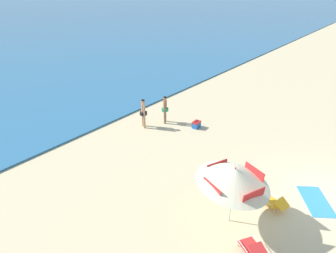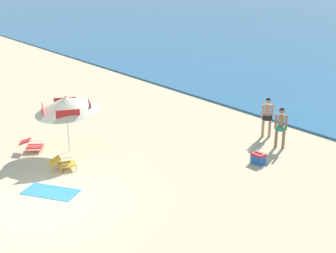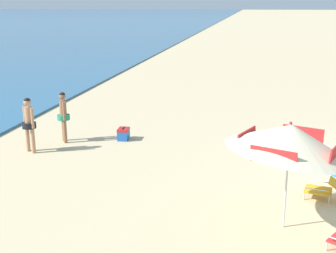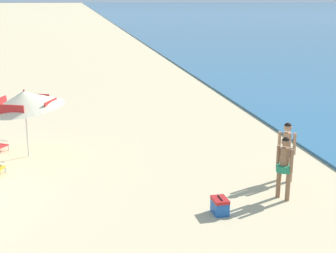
# 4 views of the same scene
# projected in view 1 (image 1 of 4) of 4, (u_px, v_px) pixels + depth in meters

# --- Properties ---
(ground_plane) EXTENTS (800.00, 800.00, 0.00)m
(ground_plane) POSITION_uv_depth(u_px,v_px,m) (334.00, 198.00, 11.30)
(ground_plane) COLOR #CCB78C
(beach_umbrella_striped_main) EXTENTS (3.12, 3.15, 2.36)m
(beach_umbrella_striped_main) POSITION_uv_depth(u_px,v_px,m) (234.00, 176.00, 9.39)
(beach_umbrella_striped_main) COLOR silver
(beach_umbrella_striped_main) RESTS_ON ground
(lounge_chair_under_umbrella) EXTENTS (0.91, 1.00, 0.50)m
(lounge_chair_under_umbrella) POSITION_uv_depth(u_px,v_px,m) (253.00, 247.00, 8.85)
(lounge_chair_under_umbrella) COLOR red
(lounge_chair_under_umbrella) RESTS_ON ground
(lounge_chair_beside_umbrella) EXTENTS (0.74, 1.00, 0.52)m
(lounge_chair_beside_umbrella) POSITION_uv_depth(u_px,v_px,m) (275.00, 203.00, 10.68)
(lounge_chair_beside_umbrella) COLOR gold
(lounge_chair_beside_umbrella) RESTS_ON ground
(person_standing_near_shore) EXTENTS (0.44, 0.41, 1.69)m
(person_standing_near_shore) POSITION_uv_depth(u_px,v_px,m) (165.00, 107.00, 17.06)
(person_standing_near_shore) COLOR #8C6042
(person_standing_near_shore) RESTS_ON ground
(person_standing_beside) EXTENTS (0.42, 0.45, 1.73)m
(person_standing_beside) POSITION_uv_depth(u_px,v_px,m) (143.00, 111.00, 16.51)
(person_standing_beside) COLOR tan
(person_standing_beside) RESTS_ON ground
(cooler_box) EXTENTS (0.51, 0.37, 0.43)m
(cooler_box) POSITION_uv_depth(u_px,v_px,m) (196.00, 124.00, 16.77)
(cooler_box) COLOR #1E56A8
(cooler_box) RESTS_ON ground
(beach_towel) EXTENTS (1.99, 1.76, 0.01)m
(beach_towel) POSITION_uv_depth(u_px,v_px,m) (316.00, 201.00, 11.15)
(beach_towel) COLOR #3384BC
(beach_towel) RESTS_ON ground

